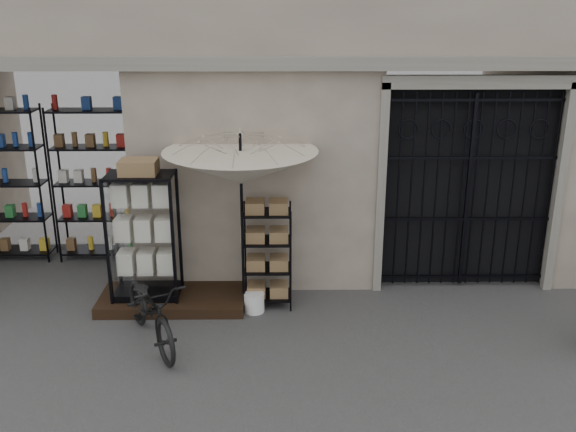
{
  "coord_description": "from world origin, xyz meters",
  "views": [
    {
      "loc": [
        -0.89,
        -6.53,
        4.05
      ],
      "look_at": [
        -0.8,
        1.4,
        1.35
      ],
      "focal_mm": 40.0,
      "sensor_mm": 36.0,
      "label": 1
    }
  ],
  "objects_px": {
    "wire_rack": "(267,257)",
    "market_umbrella": "(241,158)",
    "white_bucket": "(254,303)",
    "bicycle": "(153,342)",
    "display_cabinet": "(144,243)"
  },
  "relations": [
    {
      "from": "wire_rack",
      "to": "market_umbrella",
      "type": "height_order",
      "value": "market_umbrella"
    },
    {
      "from": "white_bucket",
      "to": "bicycle",
      "type": "relative_size",
      "value": 0.16
    },
    {
      "from": "white_bucket",
      "to": "bicycle",
      "type": "distance_m",
      "value": 1.48
    },
    {
      "from": "white_bucket",
      "to": "bicycle",
      "type": "height_order",
      "value": "bicycle"
    },
    {
      "from": "display_cabinet",
      "to": "market_umbrella",
      "type": "relative_size",
      "value": 0.65
    },
    {
      "from": "display_cabinet",
      "to": "bicycle",
      "type": "height_order",
      "value": "display_cabinet"
    },
    {
      "from": "display_cabinet",
      "to": "white_bucket",
      "type": "bearing_deg",
      "value": 7.16
    },
    {
      "from": "market_umbrella",
      "to": "display_cabinet",
      "type": "bearing_deg",
      "value": -177.74
    },
    {
      "from": "wire_rack",
      "to": "bicycle",
      "type": "relative_size",
      "value": 0.83
    },
    {
      "from": "display_cabinet",
      "to": "wire_rack",
      "type": "distance_m",
      "value": 1.67
    },
    {
      "from": "wire_rack",
      "to": "white_bucket",
      "type": "height_order",
      "value": "wire_rack"
    },
    {
      "from": "market_umbrella",
      "to": "wire_rack",
      "type": "bearing_deg",
      "value": -7.08
    },
    {
      "from": "wire_rack",
      "to": "bicycle",
      "type": "height_order",
      "value": "wire_rack"
    },
    {
      "from": "wire_rack",
      "to": "display_cabinet",
      "type": "bearing_deg",
      "value": 173.89
    },
    {
      "from": "market_umbrella",
      "to": "bicycle",
      "type": "height_order",
      "value": "market_umbrella"
    }
  ]
}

